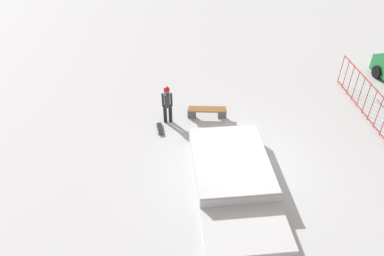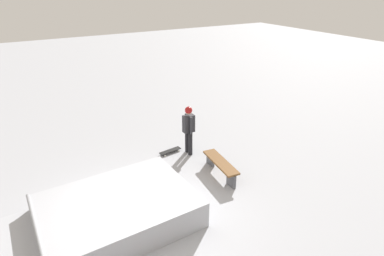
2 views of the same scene
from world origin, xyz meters
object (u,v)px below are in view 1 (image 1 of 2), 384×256
object	(u,v)px
skate_ramp	(233,175)
park_bench	(207,111)
skater	(167,102)
skateboard	(160,129)

from	to	relation	value
skate_ramp	park_bench	size ratio (longest dim) A/B	3.31
skate_ramp	park_bench	world-z (taller)	skate_ramp
skater	skateboard	xyz separation A→B (m)	(0.55, -0.34, -0.93)
skate_ramp	skater	size ratio (longest dim) A/B	3.18
skater	park_bench	bearing A→B (deg)	96.86
skate_ramp	skater	xyz separation A→B (m)	(-3.68, -2.18, 0.69)
skate_ramp	park_bench	bearing A→B (deg)	-174.28
skate_ramp	park_bench	distance (m)	3.89
skate_ramp	skater	distance (m)	4.34
skater	park_bench	size ratio (longest dim) A/B	1.04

